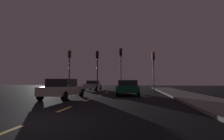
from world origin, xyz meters
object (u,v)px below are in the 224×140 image
(traffic_signal_center_left, at_px, (97,63))
(traffic_signal_center_right, at_px, (121,61))
(street_lamp_right, at_px, (220,27))
(car_adjacent_lane, at_px, (63,88))
(traffic_signal_far_right, at_px, (153,64))
(car_oncoming_far, at_px, (93,85))
(car_stopped_ahead, at_px, (128,87))
(traffic_signal_far_left, at_px, (69,63))

(traffic_signal_center_left, bearing_deg, traffic_signal_center_right, 0.01)
(traffic_signal_center_left, relative_size, street_lamp_right, 0.78)
(traffic_signal_center_left, height_order, car_adjacent_lane, traffic_signal_center_left)
(traffic_signal_center_left, distance_m, traffic_signal_far_right, 6.83)
(car_oncoming_far, bearing_deg, traffic_signal_center_left, -67.21)
(car_adjacent_lane, xyz_separation_m, street_lamp_right, (9.60, -3.28, 3.21))
(car_oncoming_far, bearing_deg, traffic_signal_center_right, -37.52)
(traffic_signal_far_right, bearing_deg, traffic_signal_center_right, 179.98)
(traffic_signal_far_right, bearing_deg, car_stopped_ahead, -119.99)
(traffic_signal_center_left, xyz_separation_m, traffic_signal_far_right, (6.83, -0.00, -0.22))
(traffic_signal_far_right, xyz_separation_m, street_lamp_right, (2.12, -11.71, 0.65))
(car_stopped_ahead, xyz_separation_m, street_lamp_right, (4.90, -6.89, 3.24))
(street_lamp_right, bearing_deg, traffic_signal_far_right, 100.25)
(traffic_signal_far_left, height_order, traffic_signal_center_left, traffic_signal_far_left)
(traffic_signal_far_left, xyz_separation_m, car_stopped_ahead, (7.67, -4.82, -2.90))
(traffic_signal_center_right, distance_m, street_lamp_right, 13.17)
(traffic_signal_far_left, xyz_separation_m, car_adjacent_lane, (2.97, -8.43, -2.88))
(traffic_signal_center_left, xyz_separation_m, street_lamp_right, (8.94, -11.71, 0.43))
(traffic_signal_center_left, bearing_deg, car_adjacent_lane, -94.47)
(traffic_signal_far_right, height_order, car_oncoming_far, traffic_signal_far_right)
(traffic_signal_far_right, bearing_deg, traffic_signal_center_left, 179.99)
(traffic_signal_center_right, distance_m, car_adjacent_lane, 9.63)
(traffic_signal_far_right, distance_m, car_stopped_ahead, 6.15)
(traffic_signal_far_left, bearing_deg, street_lamp_right, -42.98)
(traffic_signal_center_left, xyz_separation_m, car_adjacent_lane, (-0.66, -8.43, -2.79))
(traffic_signal_center_left, height_order, street_lamp_right, street_lamp_right)
(traffic_signal_center_left, height_order, traffic_signal_far_right, traffic_signal_center_left)
(traffic_signal_far_left, relative_size, car_adjacent_lane, 1.18)
(traffic_signal_far_right, height_order, car_stopped_ahead, traffic_signal_far_right)
(street_lamp_right, bearing_deg, traffic_signal_center_left, 127.36)
(traffic_signal_center_right, height_order, car_oncoming_far, traffic_signal_center_right)
(traffic_signal_center_right, relative_size, car_adjacent_lane, 1.20)
(traffic_signal_center_left, relative_size, car_stopped_ahead, 1.28)
(traffic_signal_far_left, height_order, street_lamp_right, street_lamp_right)
(car_stopped_ahead, bearing_deg, car_adjacent_lane, -142.52)
(car_stopped_ahead, bearing_deg, car_oncoming_far, 123.70)
(traffic_signal_center_left, distance_m, car_adjacent_lane, 8.90)
(car_stopped_ahead, bearing_deg, traffic_signal_center_right, 102.85)
(car_stopped_ahead, height_order, car_oncoming_far, car_stopped_ahead)
(traffic_signal_center_left, bearing_deg, traffic_signal_far_right, -0.01)
(traffic_signal_far_left, height_order, car_adjacent_lane, traffic_signal_far_left)
(car_adjacent_lane, height_order, car_oncoming_far, car_adjacent_lane)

